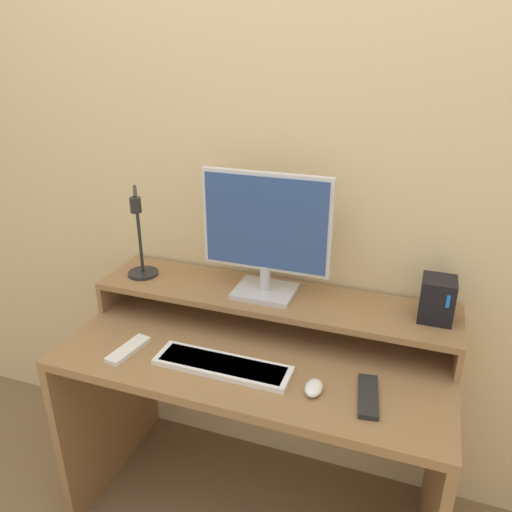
% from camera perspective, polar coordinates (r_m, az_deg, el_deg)
% --- Properties ---
extents(wall_back, '(6.00, 0.05, 2.50)m').
position_cam_1_polar(wall_back, '(1.75, 3.72, 9.99)').
color(wall_back, beige).
rests_on(wall_back, ground_plane).
extents(desk, '(1.26, 0.60, 0.72)m').
position_cam_1_polar(desk, '(1.79, -0.05, -16.02)').
color(desk, olive).
rests_on(desk, ground_plane).
extents(monitor_shelf, '(1.26, 0.27, 0.12)m').
position_cam_1_polar(monitor_shelf, '(1.75, 1.77, -4.92)').
color(monitor_shelf, olive).
rests_on(monitor_shelf, desk).
extents(monitor, '(0.44, 0.17, 0.43)m').
position_cam_1_polar(monitor, '(1.65, 1.10, 2.68)').
color(monitor, '#BCBCC1').
rests_on(monitor, monitor_shelf).
extents(desk_lamp, '(0.15, 0.19, 0.35)m').
position_cam_1_polar(desk_lamp, '(1.84, -13.09, 1.14)').
color(desk_lamp, black).
rests_on(desk_lamp, monitor_shelf).
extents(router_dock, '(0.10, 0.11, 0.14)m').
position_cam_1_polar(router_dock, '(1.66, 20.00, -4.66)').
color(router_dock, black).
rests_on(router_dock, monitor_shelf).
extents(keyboard, '(0.43, 0.12, 0.02)m').
position_cam_1_polar(keyboard, '(1.58, -3.85, -12.37)').
color(keyboard, white).
rests_on(keyboard, desk).
extents(mouse, '(0.05, 0.08, 0.03)m').
position_cam_1_polar(mouse, '(1.49, 6.62, -14.74)').
color(mouse, white).
rests_on(mouse, desk).
extents(remote_control, '(0.08, 0.17, 0.02)m').
position_cam_1_polar(remote_control, '(1.70, -14.39, -10.31)').
color(remote_control, white).
rests_on(remote_control, desk).
extents(remote_secondary, '(0.08, 0.19, 0.02)m').
position_cam_1_polar(remote_secondary, '(1.50, 12.69, -15.36)').
color(remote_secondary, black).
rests_on(remote_secondary, desk).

